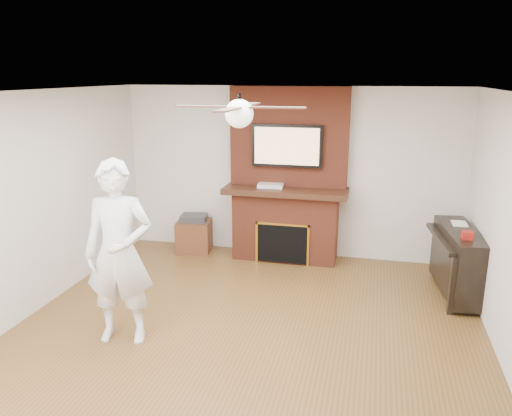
% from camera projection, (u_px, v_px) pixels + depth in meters
% --- Properties ---
extents(room_shell, '(5.36, 5.86, 2.86)m').
position_uv_depth(room_shell, '(240.00, 226.00, 4.80)').
color(room_shell, '#563819').
rests_on(room_shell, ground).
extents(fireplace, '(1.78, 0.64, 2.50)m').
position_uv_depth(fireplace, '(287.00, 192.00, 7.26)').
color(fireplace, brown).
rests_on(fireplace, ground).
extents(tv, '(1.00, 0.08, 0.60)m').
position_uv_depth(tv, '(287.00, 146.00, 7.03)').
color(tv, black).
rests_on(tv, fireplace).
extents(ceiling_fan, '(1.21, 1.21, 0.31)m').
position_uv_depth(ceiling_fan, '(239.00, 112.00, 4.52)').
color(ceiling_fan, black).
rests_on(ceiling_fan, room_shell).
extents(person, '(0.77, 0.59, 1.89)m').
position_uv_depth(person, '(119.00, 253.00, 4.97)').
color(person, silver).
rests_on(person, ground).
extents(side_table, '(0.57, 0.57, 0.58)m').
position_uv_depth(side_table, '(194.00, 234.00, 7.71)').
color(side_table, '#512917').
rests_on(side_table, ground).
extents(piano, '(0.62, 1.32, 0.93)m').
position_uv_depth(piano, '(458.00, 260.00, 6.14)').
color(piano, black).
rests_on(piano, ground).
extents(cable_box, '(0.37, 0.23, 0.05)m').
position_uv_depth(cable_box, '(271.00, 186.00, 7.19)').
color(cable_box, silver).
rests_on(cable_box, fireplace).
extents(candle_orange, '(0.07, 0.07, 0.12)m').
position_uv_depth(candle_orange, '(279.00, 258.00, 7.29)').
color(candle_orange, orange).
rests_on(candle_orange, ground).
extents(candle_green, '(0.07, 0.07, 0.09)m').
position_uv_depth(candle_green, '(284.00, 259.00, 7.31)').
color(candle_green, '#3A8033').
rests_on(candle_green, ground).
extents(candle_cream, '(0.09, 0.09, 0.12)m').
position_uv_depth(candle_cream, '(284.00, 257.00, 7.31)').
color(candle_cream, beige).
rests_on(candle_cream, ground).
extents(candle_blue, '(0.06, 0.06, 0.07)m').
position_uv_depth(candle_blue, '(303.00, 262.00, 7.21)').
color(candle_blue, '#2C6284').
rests_on(candle_blue, ground).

